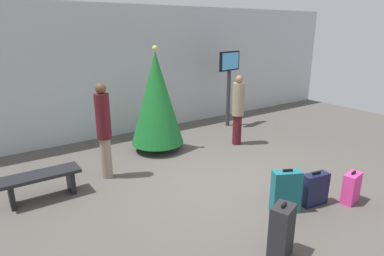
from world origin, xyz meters
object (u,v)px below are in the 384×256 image
at_px(suitcase_3, 351,188).
at_px(suitcase_1, 315,189).
at_px(traveller_0, 104,128).
at_px(traveller_1, 238,108).
at_px(holiday_tree, 156,98).
at_px(suitcase_2, 282,231).
at_px(flight_info_kiosk, 229,75).
at_px(waiting_bench, 41,180).
at_px(suitcase_0, 286,192).

bearing_deg(suitcase_3, suitcase_1, 152.05).
bearing_deg(traveller_0, suitcase_1, -50.20).
relative_size(traveller_1, suitcase_1, 2.96).
distance_m(holiday_tree, suitcase_2, 4.51).
bearing_deg(suitcase_2, suitcase_3, 7.09).
xyz_separation_m(flight_info_kiosk, suitcase_3, (-1.29, -4.76, -1.29)).
height_order(waiting_bench, suitcase_0, suitcase_0).
bearing_deg(suitcase_2, suitcase_0, 37.49).
distance_m(flight_info_kiosk, suitcase_3, 5.10).
bearing_deg(suitcase_1, waiting_bench, 143.18).
height_order(holiday_tree, suitcase_2, holiday_tree).
bearing_deg(suitcase_2, waiting_bench, 123.81).
xyz_separation_m(traveller_1, suitcase_3, (-0.38, -3.33, -0.68)).
relative_size(traveller_0, traveller_1, 1.07).
distance_m(suitcase_2, suitcase_3, 2.10).
height_order(traveller_0, suitcase_3, traveller_0).
bearing_deg(holiday_tree, flight_info_kiosk, 12.97).
bearing_deg(traveller_0, holiday_tree, 26.46).
bearing_deg(flight_info_kiosk, traveller_1, -122.53).
bearing_deg(traveller_0, flight_info_kiosk, 18.13).
height_order(holiday_tree, suitcase_1, holiday_tree).
relative_size(flight_info_kiosk, suitcase_1, 3.74).
distance_m(flight_info_kiosk, traveller_0, 4.65).
relative_size(holiday_tree, flight_info_kiosk, 1.12).
relative_size(holiday_tree, suitcase_1, 4.18).
distance_m(waiting_bench, suitcase_2, 4.07).
xyz_separation_m(traveller_0, suitcase_2, (1.02, -3.58, -0.67)).
xyz_separation_m(waiting_bench, suitcase_0, (3.16, -2.69, 0.01)).
bearing_deg(suitcase_1, suitcase_0, 168.39).
bearing_deg(suitcase_0, waiting_bench, 139.62).
xyz_separation_m(flight_info_kiosk, traveller_1, (-0.91, -1.42, -0.61)).
xyz_separation_m(holiday_tree, flight_info_kiosk, (2.79, 0.64, 0.27)).
height_order(traveller_1, suitcase_2, traveller_1).
relative_size(flight_info_kiosk, suitcase_0, 2.98).
bearing_deg(suitcase_0, traveller_0, 123.56).
bearing_deg(suitcase_1, traveller_1, 72.23).
height_order(traveller_1, suitcase_1, traveller_1).
xyz_separation_m(traveller_0, traveller_1, (3.48, 0.01, -0.08)).
xyz_separation_m(holiday_tree, traveller_0, (-1.59, -0.79, -0.26)).
distance_m(traveller_1, suitcase_3, 3.42).
height_order(flight_info_kiosk, suitcase_0, flight_info_kiosk).
bearing_deg(suitcase_1, traveller_0, 129.80).
bearing_deg(holiday_tree, suitcase_2, -97.50).
distance_m(traveller_0, traveller_1, 3.48).
relative_size(traveller_0, suitcase_2, 2.50).
relative_size(traveller_1, suitcase_2, 2.33).
bearing_deg(flight_info_kiosk, traveller_0, -161.87).
height_order(traveller_0, suitcase_1, traveller_0).
bearing_deg(waiting_bench, traveller_0, 9.02).
bearing_deg(traveller_0, traveller_1, 0.19).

